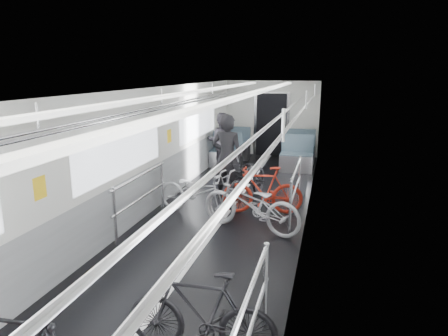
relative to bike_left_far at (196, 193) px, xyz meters
The scene contains 8 objects.
car_shell 1.15m from the bike_left_far, 54.34° to the left, with size 3.02×14.01×2.41m.
bike_left_far is the anchor object (origin of this frame).
bike_right_near 3.88m from the bike_left_far, 70.55° to the right, with size 0.42×1.50×0.90m, color black.
bike_right_mid 1.23m from the bike_left_far, 22.99° to the right, with size 0.65×1.85×0.97m, color #9F9FA3.
bike_right_far 1.27m from the bike_left_far, 19.87° to the left, with size 0.44×1.56×0.94m, color #B02515.
bike_aisle 1.29m from the bike_left_far, 51.96° to the left, with size 0.65×1.86×0.98m, color black.
person_standing 1.25m from the bike_left_far, 74.30° to the left, with size 0.67×0.44×1.84m, color black.
person_seated 3.81m from the bike_left_far, 98.24° to the left, with size 0.77×0.60×1.58m, color #353139.
Camera 1 is at (1.83, -5.84, 2.72)m, focal length 32.00 mm.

